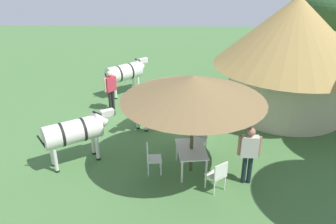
{
  "coord_description": "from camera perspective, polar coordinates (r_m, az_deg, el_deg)",
  "views": [
    {
      "loc": [
        11.55,
        0.61,
        5.96
      ],
      "look_at": [
        1.02,
        0.38,
        1.0
      ],
      "focal_mm": 37.26,
      "sensor_mm": 36.0,
      "label": 1
    }
  ],
  "objects": [
    {
      "name": "patio_chair_near_hut",
      "position": [
        9.49,
        8.16,
        -10.06
      ],
      "size": [
        0.6,
        0.6,
        0.9
      ],
      "rotation": [
        0.0,
        0.0,
        -4.09
      ],
      "color": "white",
      "rests_on": "ground_plane"
    },
    {
      "name": "zebra_nearest_camera",
      "position": [
        15.51,
        -7.07,
        6.42
      ],
      "size": [
        1.67,
        1.85,
        1.55
      ],
      "rotation": [
        0.0,
        0.0,
        0.71
      ],
      "color": "silver",
      "rests_on": "ground_plane"
    },
    {
      "name": "striped_lounge_chair",
      "position": [
        14.86,
        0.71,
        2.66
      ],
      "size": [
        0.91,
        0.73,
        0.64
      ],
      "rotation": [
        0.0,
        0.0,
        4.45
      ],
      "color": "#2364B5",
      "rests_on": "ground_plane"
    },
    {
      "name": "zebra_toward_hut",
      "position": [
        10.66,
        -15.06,
        -3.17
      ],
      "size": [
        1.53,
        2.07,
        1.58
      ],
      "rotation": [
        0.0,
        0.0,
        0.57
      ],
      "color": "silver",
      "rests_on": "ground_plane"
    },
    {
      "name": "thatched_hut",
      "position": [
        14.06,
        19.55,
        9.58
      ],
      "size": [
        5.8,
        5.8,
        4.48
      ],
      "rotation": [
        0.0,
        0.0,
        5.03
      ],
      "color": "beige",
      "rests_on": "ground_plane"
    },
    {
      "name": "guest_beside_umbrella",
      "position": [
        9.66,
        13.11,
        -6.15
      ],
      "size": [
        0.24,
        0.62,
        1.72
      ],
      "rotation": [
        0.0,
        0.0,
        4.67
      ],
      "color": "black",
      "rests_on": "ground_plane"
    },
    {
      "name": "ground_plane",
      "position": [
        13.01,
        -1.59,
        -2.05
      ],
      "size": [
        36.0,
        36.0,
        0.0
      ],
      "primitive_type": "plane",
      "color": "#466F3C"
    },
    {
      "name": "patio_chair_west_end",
      "position": [
        10.11,
        -2.76,
        -7.34
      ],
      "size": [
        0.48,
        0.47,
        0.9
      ],
      "rotation": [
        0.0,
        0.0,
        0.11
      ],
      "color": "silver",
      "rests_on": "ground_plane"
    },
    {
      "name": "patio_dining_table",
      "position": [
        10.14,
        3.82,
        -6.44
      ],
      "size": [
        1.34,
        0.95,
        0.74
      ],
      "rotation": [
        0.0,
        0.0,
        0.12
      ],
      "color": "silver",
      "rests_on": "ground_plane"
    },
    {
      "name": "acacia_tree_right_background",
      "position": [
        18.1,
        25.42,
        15.45
      ],
      "size": [
        3.67,
        3.67,
        4.72
      ],
      "color": "brown",
      "rests_on": "ground_plane"
    },
    {
      "name": "shade_umbrella",
      "position": [
        9.27,
        4.16,
        3.93
      ],
      "size": [
        3.95,
        3.95,
        2.96
      ],
      "color": "#494427",
      "rests_on": "ground_plane"
    },
    {
      "name": "zebra_by_umbrella",
      "position": [
        12.68,
        -2.9,
        2.15
      ],
      "size": [
        2.11,
        1.41,
        1.53
      ],
      "rotation": [
        0.0,
        0.0,
        4.21
      ],
      "color": "silver",
      "rests_on": "ground_plane"
    },
    {
      "name": "standing_watcher",
      "position": [
        13.98,
        -9.39,
        4.07
      ],
      "size": [
        0.47,
        0.45,
        1.65
      ],
      "rotation": [
        0.0,
        0.0,
        -0.73
      ],
      "color": "black",
      "rests_on": "ground_plane"
    },
    {
      "name": "patio_chair_east_end",
      "position": [
        11.18,
        5.24,
        -3.99
      ],
      "size": [
        0.53,
        0.54,
        0.9
      ],
      "rotation": [
        0.0,
        0.0,
        -1.85
      ],
      "color": "silver",
      "rests_on": "ground_plane"
    }
  ]
}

